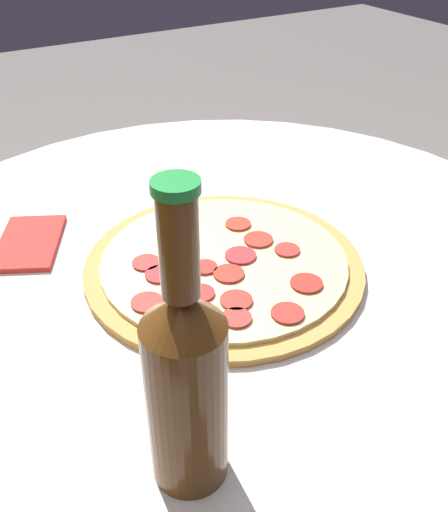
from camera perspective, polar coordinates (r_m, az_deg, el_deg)
table at (r=0.92m, az=0.33°, el=-9.35°), size 1.04×1.04×0.69m
pizza at (r=0.77m, az=0.01°, el=-0.81°), size 0.38×0.38×0.02m
beer_bottle at (r=0.47m, az=-3.82°, el=-12.40°), size 0.07×0.07×0.29m
napkin at (r=0.87m, az=-18.90°, el=1.28°), size 0.16×0.14×0.01m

